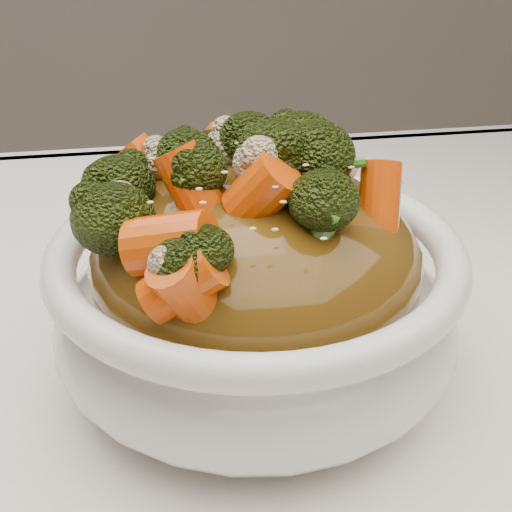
{
  "coord_description": "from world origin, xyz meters",
  "views": [
    {
      "loc": [
        -0.04,
        -0.36,
        1.04
      ],
      "look_at": [
        0.02,
        0.02,
        0.83
      ],
      "focal_mm": 55.0,
      "sensor_mm": 36.0,
      "label": 1
    }
  ],
  "objects": [
    {
      "name": "bowl",
      "position": [
        0.02,
        0.02,
        0.8
      ],
      "size": [
        0.31,
        0.31,
        0.09
      ],
      "primitive_type": null,
      "rotation": [
        0.0,
        0.0,
        0.41
      ],
      "color": "white",
      "rests_on": "tablecloth"
    },
    {
      "name": "sauce_base",
      "position": [
        0.02,
        0.02,
        0.83
      ],
      "size": [
        0.24,
        0.24,
        0.1
      ],
      "primitive_type": "ellipsoid",
      "rotation": [
        0.0,
        0.0,
        0.41
      ],
      "color": "#52350E",
      "rests_on": "bowl"
    },
    {
      "name": "scallions",
      "position": [
        0.02,
        0.02,
        0.9
      ],
      "size": [
        0.18,
        0.18,
        0.02
      ],
      "primitive_type": null,
      "rotation": [
        0.0,
        0.0,
        0.41
      ],
      "color": "#35761B",
      "rests_on": "sauce_base"
    },
    {
      "name": "cauliflower",
      "position": [
        0.02,
        0.02,
        0.89
      ],
      "size": [
        0.24,
        0.24,
        0.04
      ],
      "primitive_type": null,
      "rotation": [
        0.0,
        0.0,
        0.41
      ],
      "color": "beige",
      "rests_on": "sauce_base"
    },
    {
      "name": "sesame_seeds",
      "position": [
        0.02,
        0.02,
        0.9
      ],
      "size": [
        0.22,
        0.22,
        0.01
      ],
      "primitive_type": null,
      "rotation": [
        0.0,
        0.0,
        0.41
      ],
      "color": "beige",
      "rests_on": "sauce_base"
    },
    {
      "name": "broccoli",
      "position": [
        0.02,
        0.02,
        0.89
      ],
      "size": [
        0.24,
        0.24,
        0.05
      ],
      "primitive_type": null,
      "rotation": [
        0.0,
        0.0,
        0.41
      ],
      "color": "black",
      "rests_on": "sauce_base"
    },
    {
      "name": "carrots",
      "position": [
        0.02,
        0.02,
        0.89
      ],
      "size": [
        0.24,
        0.24,
        0.05
      ],
      "primitive_type": null,
      "rotation": [
        0.0,
        0.0,
        0.41
      ],
      "color": "#DD4B07",
      "rests_on": "sauce_base"
    },
    {
      "name": "tablecloth",
      "position": [
        0.0,
        0.0,
        0.73
      ],
      "size": [
        1.2,
        0.8,
        0.04
      ],
      "primitive_type": "cube",
      "color": "white",
      "rests_on": "dining_table"
    }
  ]
}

